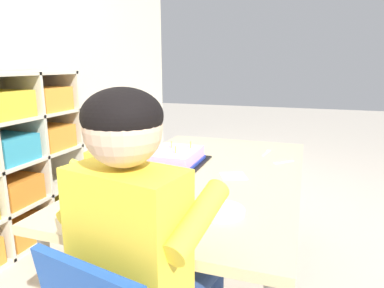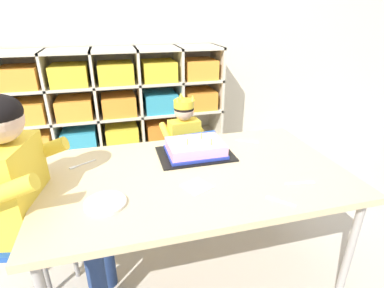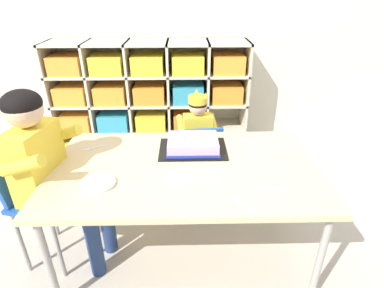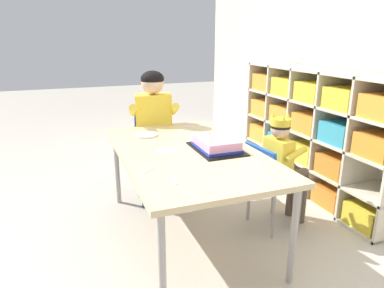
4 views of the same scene
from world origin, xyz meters
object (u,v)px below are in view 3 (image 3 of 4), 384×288
fork_scattered_mid_table (249,142)px  adult_helper_seated (48,164)px  fork_by_napkin (275,189)px  classroom_chair_blue (198,153)px  paper_plate_stack (98,184)px  child_with_crown (197,130)px  birthday_cake_on_tray (193,145)px  activity_table (185,172)px  fork_near_child_seat (243,203)px  fork_beside_plate_stack (94,148)px  classroom_chair_adult_side (39,195)px

fork_scattered_mid_table → adult_helper_seated: bearing=46.1°
adult_helper_seated → fork_by_napkin: bearing=-88.2°
classroom_chair_blue → paper_plate_stack: paper_plate_stack is taller
child_with_crown → birthday_cake_on_tray: (-0.04, -0.50, 0.13)m
adult_helper_seated → fork_by_napkin: 1.19m
birthday_cake_on_tray → fork_scattered_mid_table: birthday_cake_on_tray is taller
activity_table → adult_helper_seated: adult_helper_seated is taller
fork_near_child_seat → adult_helper_seated: bearing=-149.6°
fork_beside_plate_stack → fork_by_napkin: size_ratio=0.92×
classroom_chair_blue → adult_helper_seated: 1.07m
fork_beside_plate_stack → classroom_chair_blue: bearing=-0.9°
fork_near_child_seat → classroom_chair_blue: bearing=147.4°
classroom_chair_adult_side → fork_beside_plate_stack: 0.41m
activity_table → birthday_cake_on_tray: (0.05, 0.19, 0.07)m
classroom_chair_blue → fork_near_child_seat: 0.96m
fork_near_child_seat → fork_by_napkin: (0.18, 0.10, -0.00)m
birthday_cake_on_tray → fork_near_child_seat: birthday_cake_on_tray is taller
child_with_crown → fork_by_napkin: bearing=104.6°
child_with_crown → adult_helper_seated: size_ratio=0.79×
child_with_crown → fork_beside_plate_stack: bearing=29.6°
child_with_crown → paper_plate_stack: bearing=52.3°
fork_beside_plate_stack → activity_table: bearing=-51.5°
activity_table → fork_beside_plate_stack: (-0.55, 0.22, 0.04)m
adult_helper_seated → fork_near_child_seat: adult_helper_seated is taller
adult_helper_seated → fork_beside_plate_stack: bearing=-23.5°
classroom_chair_blue → classroom_chair_adult_side: classroom_chair_adult_side is taller
activity_table → adult_helper_seated: 0.73m
classroom_chair_adult_side → adult_helper_seated: 0.24m
child_with_crown → fork_by_napkin: size_ratio=5.96×
fork_beside_plate_stack → fork_scattered_mid_table: bearing=-26.5°
activity_table → fork_scattered_mid_table: size_ratio=11.73×
activity_table → adult_helper_seated: (-0.73, -0.03, 0.08)m
child_with_crown → paper_plate_stack: size_ratio=4.96×
fork_beside_plate_stack → fork_near_child_seat: bearing=-63.8°
paper_plate_stack → fork_near_child_seat: bearing=-12.9°
fork_beside_plate_stack → birthday_cake_on_tray: bearing=-33.1°
classroom_chair_adult_side → birthday_cake_on_tray: (0.89, 0.20, 0.21)m
adult_helper_seated → paper_plate_stack: adult_helper_seated is taller
classroom_chair_adult_side → birthday_cake_on_tray: size_ratio=1.73×
adult_helper_seated → fork_by_napkin: size_ratio=7.56×
classroom_chair_blue → adult_helper_seated: adult_helper_seated is taller
adult_helper_seated → birthday_cake_on_tray: bearing=-63.0°
child_with_crown → fork_near_child_seat: 1.04m
classroom_chair_blue → adult_helper_seated: (-0.83, -0.61, 0.28)m
classroom_chair_blue → birthday_cake_on_tray: 0.49m
child_with_crown → classroom_chair_adult_side: bearing=30.6°
activity_table → fork_by_napkin: 0.50m
classroom_chair_adult_side → birthday_cake_on_tray: 0.93m
activity_table → paper_plate_stack: (-0.43, -0.17, 0.05)m
activity_table → fork_near_child_seat: (0.27, -0.33, 0.04)m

